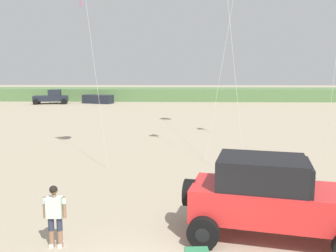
# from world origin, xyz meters

# --- Properties ---
(dune_ridge) EXTENTS (90.00, 7.53, 1.85)m
(dune_ridge) POSITION_xyz_m (2.48, 50.35, 0.93)
(dune_ridge) COLOR #567A47
(dune_ridge) RESTS_ON ground_plane
(jeep) EXTENTS (5.01, 3.26, 2.26)m
(jeep) POSITION_xyz_m (3.15, 2.53, 1.20)
(jeep) COLOR red
(jeep) RESTS_ON ground_plane
(person_watching) EXTENTS (0.62, 0.31, 1.67)m
(person_watching) POSITION_xyz_m (-2.56, 1.85, 0.94)
(person_watching) COLOR #8C664C
(person_watching) RESTS_ON ground_plane
(distant_pickup) EXTENTS (4.89, 3.21, 1.98)m
(distant_pickup) POSITION_xyz_m (-17.19, 43.09, 0.94)
(distant_pickup) COLOR #1E232D
(distant_pickup) RESTS_ON ground_plane
(distant_sedan) EXTENTS (4.52, 2.88, 1.20)m
(distant_sedan) POSITION_xyz_m (-10.89, 43.99, 0.60)
(distant_sedan) COLOR #1E232D
(distant_sedan) RESTS_ON ground_plane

